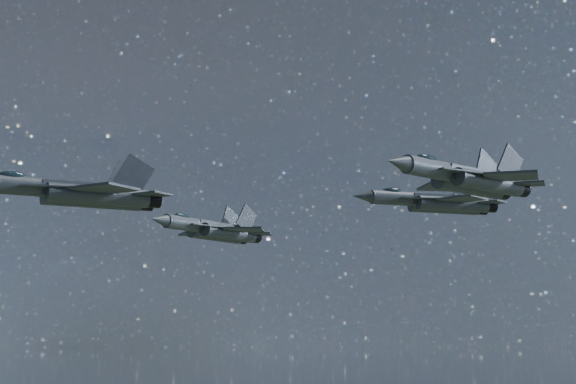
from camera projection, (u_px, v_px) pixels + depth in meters
jet_lead at (79, 193)px, 81.07m from camera, size 18.19×12.59×4.57m
jet_left at (214, 230)px, 103.14m from camera, size 16.70×11.22×4.22m
jet_right at (468, 179)px, 72.02m from camera, size 15.84×11.07×3.99m
jet_slot at (437, 202)px, 96.92m from camera, size 16.08×10.82×4.06m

